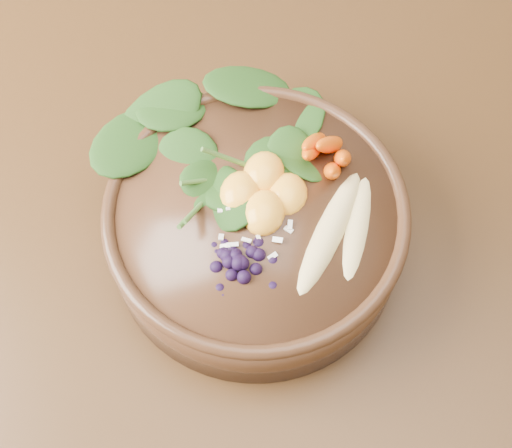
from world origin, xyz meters
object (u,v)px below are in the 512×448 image
object	(u,v)px
banana_halves	(345,222)
blueberry_pile	(238,256)
carrot_cluster	(335,133)
dining_table	(452,271)
kale_heap	(230,133)
mandarin_cluster	(264,185)
stoneware_bowl	(256,228)

from	to	relation	value
banana_halves	blueberry_pile	size ratio (longest dim) A/B	1.20
carrot_cluster	banana_halves	xyz separation A→B (m)	(0.03, -0.09, -0.03)
dining_table	kale_heap	bearing A→B (deg)	177.26
blueberry_pile	kale_heap	bearing A→B (deg)	105.55
mandarin_cluster	blueberry_pile	distance (m)	0.09
dining_table	kale_heap	size ratio (longest dim) A/B	7.50
kale_heap	mandarin_cluster	size ratio (longest dim) A/B	2.07
kale_heap	blueberry_pile	world-z (taller)	kale_heap
stoneware_bowl	mandarin_cluster	size ratio (longest dim) A/B	3.15
blueberry_pile	carrot_cluster	bearing A→B (deg)	64.20
carrot_cluster	kale_heap	bearing A→B (deg)	-169.49
kale_heap	blueberry_pile	bearing A→B (deg)	-74.45
dining_table	blueberry_pile	distance (m)	0.35
mandarin_cluster	dining_table	bearing A→B (deg)	9.17
banana_halves	blueberry_pile	xyz separation A→B (m)	(-0.10, -0.06, 0.01)
carrot_cluster	blueberry_pile	distance (m)	0.17
stoneware_bowl	banana_halves	size ratio (longest dim) A/B	1.80
dining_table	carrot_cluster	distance (m)	0.29
carrot_cluster	blueberry_pile	bearing A→B (deg)	-109.55
dining_table	blueberry_pile	size ratio (longest dim) A/B	10.63
stoneware_bowl	blueberry_pile	bearing A→B (deg)	-93.39
kale_heap	banana_halves	xyz separation A→B (m)	(0.14, -0.08, -0.01)
carrot_cluster	blueberry_pile	size ratio (longest dim) A/B	0.60
carrot_cluster	stoneware_bowl	bearing A→B (deg)	-123.69
kale_heap	banana_halves	distance (m)	0.16
stoneware_bowl	carrot_cluster	bearing A→B (deg)	50.06
kale_heap	mandarin_cluster	world-z (taller)	kale_heap
dining_table	blueberry_pile	world-z (taller)	blueberry_pile
carrot_cluster	dining_table	bearing A→B (deg)	-0.81
kale_heap	carrot_cluster	size ratio (longest dim) A/B	2.38
stoneware_bowl	mandarin_cluster	world-z (taller)	mandarin_cluster
stoneware_bowl	carrot_cluster	xyz separation A→B (m)	(0.07, 0.08, 0.09)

